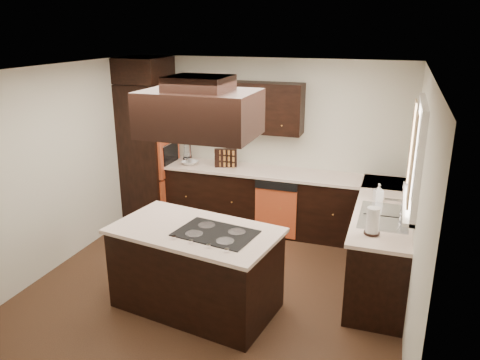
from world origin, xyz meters
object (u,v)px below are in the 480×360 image
(oven_column, at_px, (149,152))
(island, at_px, (196,270))
(spice_rack, at_px, (226,158))
(range_hood, at_px, (200,113))

(oven_column, bearing_deg, island, -51.03)
(island, height_order, spice_rack, spice_rack)
(oven_column, relative_size, island, 1.27)
(island, distance_m, spice_rack, 2.35)
(range_hood, relative_size, spice_rack, 3.20)
(range_hood, bearing_deg, oven_column, 129.74)
(island, bearing_deg, oven_column, 137.94)
(oven_column, height_order, island, oven_column)
(range_hood, bearing_deg, spice_rack, 105.09)
(oven_column, bearing_deg, spice_rack, 3.84)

